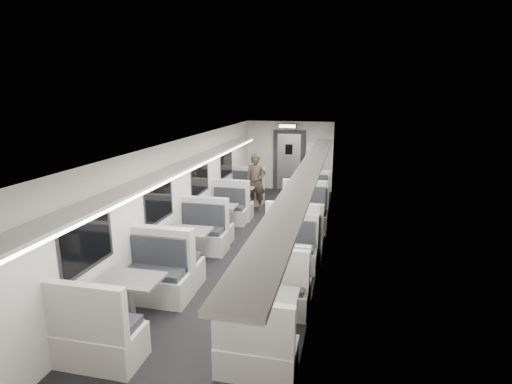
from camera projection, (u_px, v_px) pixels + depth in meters
The scene contains 19 objects.
room at pixel (248, 200), 8.25m from camera, with size 3.24×12.24×2.64m.
booth_left_a at pixel (240, 198), 11.58m from camera, with size 1.04×2.11×1.13m.
booth_left_b at pixel (220, 218), 9.80m from camera, with size 0.96×1.95×1.04m.
booth_left_c at pixel (188, 248), 7.85m from camera, with size 1.07×2.17×1.16m.
booth_left_d at pixel (132, 302), 5.81m from camera, with size 1.09×2.21×1.18m.
booth_right_a at pixel (310, 201), 11.28m from camera, with size 1.00×2.03×1.09m.
booth_right_b at pixel (300, 226), 9.05m from camera, with size 1.15×2.33×1.25m.
booth_right_c at pixel (286, 267), 7.06m from camera, with size 0.98×2.00×1.07m.
booth_right_d at pixel (268, 315), 5.53m from camera, with size 0.97×1.98×1.06m.
passenger at pixel (256, 182), 11.53m from camera, with size 0.61×0.40×1.66m, color black.
window_a at pixel (227, 163), 11.75m from camera, with size 0.02×1.18×0.84m, color black.
window_b at pixel (200, 178), 9.67m from camera, with size 0.02×1.18×0.84m, color black.
window_c at pixel (159, 201), 7.59m from camera, with size 0.02×1.18×0.84m, color black.
window_d at pixel (87, 242), 5.50m from camera, with size 0.02×1.18×0.84m, color black.
luggage_rack_left at pixel (184, 166), 8.06m from camera, with size 0.46×10.40×0.09m.
luggage_rack_right at pixel (308, 171), 7.52m from camera, with size 0.46×10.40×0.09m.
vestibule_door at pixel (289, 161), 13.90m from camera, with size 1.10×0.13×2.10m.
exit_sign at pixel (288, 126), 13.14m from camera, with size 0.62×0.12×0.16m.
wall_notice at pixel (311, 148), 13.61m from camera, with size 0.32×0.02×0.40m, color silver.
Camera 1 is at (1.93, -7.73, 3.36)m, focal length 28.00 mm.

